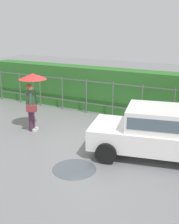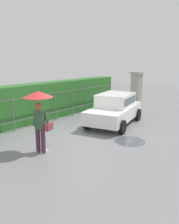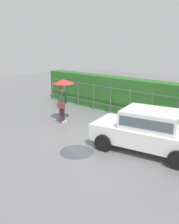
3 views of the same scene
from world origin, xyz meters
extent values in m
plane|color=slate|center=(0.00, 0.00, 0.00)|extent=(40.00, 40.00, 0.00)
cube|color=white|center=(2.40, -0.28, 0.58)|extent=(3.97, 2.39, 0.60)
cube|color=white|center=(2.55, -0.25, 1.18)|extent=(2.16, 1.81, 0.60)
cube|color=#4C5B66|center=(2.55, -0.25, 1.20)|extent=(2.02, 1.80, 0.33)
cylinder|color=black|center=(1.36, -1.37, 0.30)|extent=(0.62, 0.30, 0.60)
cylinder|color=black|center=(1.00, 0.27, 0.30)|extent=(0.62, 0.30, 0.60)
cylinder|color=black|center=(3.80, -0.83, 0.30)|extent=(0.62, 0.30, 0.60)
cylinder|color=#47283D|center=(-2.14, -0.18, 0.43)|extent=(0.15, 0.15, 0.86)
cylinder|color=#47283D|center=(-2.08, -0.37, 0.43)|extent=(0.15, 0.15, 0.86)
cube|color=white|center=(-2.09, -0.17, 0.04)|extent=(0.26, 0.10, 0.08)
cube|color=white|center=(-2.02, -0.36, 0.04)|extent=(0.26, 0.10, 0.08)
cylinder|color=#2D4C33|center=(-2.11, -0.28, 1.15)|extent=(0.34, 0.34, 0.58)
sphere|color=#DBAD89|center=(-2.11, -0.28, 1.58)|extent=(0.22, 0.22, 0.22)
sphere|color=olive|center=(-2.14, -0.29, 1.60)|extent=(0.25, 0.25, 0.25)
cylinder|color=#2D4C33|center=(-2.10, -0.05, 1.18)|extent=(0.16, 0.24, 0.56)
cylinder|color=#2D4C33|center=(-1.97, -0.46, 1.18)|extent=(0.16, 0.24, 0.56)
cylinder|color=#B2B2B7|center=(-2.04, -0.17, 1.50)|extent=(0.02, 0.02, 0.77)
cone|color=red|center=(-2.04, -0.17, 1.98)|extent=(0.99, 0.99, 0.20)
cube|color=maroon|center=(-1.92, -0.49, 0.91)|extent=(0.37, 0.26, 0.24)
cylinder|color=#59605B|center=(-6.27, 2.47, 0.75)|extent=(0.05, 0.05, 1.50)
cylinder|color=#59605B|center=(-5.04, 2.47, 0.75)|extent=(0.05, 0.05, 1.50)
cylinder|color=#59605B|center=(-3.80, 2.47, 0.75)|extent=(0.05, 0.05, 1.50)
cylinder|color=#59605B|center=(-2.57, 2.47, 0.75)|extent=(0.05, 0.05, 1.50)
cylinder|color=#59605B|center=(-1.34, 2.47, 0.75)|extent=(0.05, 0.05, 1.50)
cylinder|color=#59605B|center=(-0.10, 2.47, 0.75)|extent=(0.05, 0.05, 1.50)
cylinder|color=#59605B|center=(1.13, 2.47, 0.75)|extent=(0.05, 0.05, 1.50)
cylinder|color=#59605B|center=(2.37, 2.47, 0.75)|extent=(0.05, 0.05, 1.50)
cube|color=#59605B|center=(-0.10, 2.47, 1.42)|extent=(12.34, 0.03, 0.04)
cube|color=#59605B|center=(-0.10, 2.47, 0.45)|extent=(12.34, 0.03, 0.04)
cube|color=#2D6B28|center=(-0.10, 3.17, 0.95)|extent=(13.34, 0.90, 1.90)
cylinder|color=#4C545B|center=(0.75, -2.08, 0.00)|extent=(1.19, 1.19, 0.00)
camera|label=1|loc=(4.26, -7.85, 3.73)|focal=45.09mm
camera|label=2|loc=(-6.83, -6.21, 3.11)|focal=37.34mm
camera|label=3|loc=(6.16, -7.22, 3.60)|focal=37.37mm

